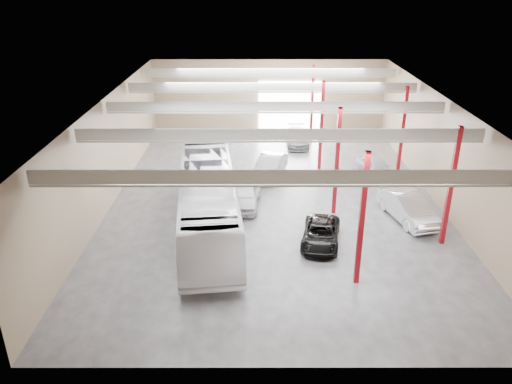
{
  "coord_description": "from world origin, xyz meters",
  "views": [
    {
      "loc": [
        -1.29,
        -31.29,
        14.35
      ],
      "look_at": [
        -1.26,
        -3.68,
        2.2
      ],
      "focal_mm": 35.0,
      "sensor_mm": 36.0,
      "label": 1
    }
  ],
  "objects_px": {
    "car_row_b": "(270,166)",
    "car_row_c": "(297,137)",
    "car_right_near": "(408,207)",
    "black_sedan": "(321,234)",
    "coach_bus": "(208,203)",
    "car_row_a": "(245,194)",
    "car_right_far": "(376,166)"
  },
  "relations": [
    {
      "from": "car_row_a",
      "to": "car_row_b",
      "type": "relative_size",
      "value": 0.96
    },
    {
      "from": "car_row_c",
      "to": "car_right_near",
      "type": "distance_m",
      "value": 16.09
    },
    {
      "from": "car_row_a",
      "to": "black_sedan",
      "type": "bearing_deg",
      "value": -44.7
    },
    {
      "from": "car_row_c",
      "to": "car_right_near",
      "type": "relative_size",
      "value": 0.94
    },
    {
      "from": "coach_bus",
      "to": "car_right_near",
      "type": "height_order",
      "value": "coach_bus"
    },
    {
      "from": "coach_bus",
      "to": "car_row_b",
      "type": "distance_m",
      "value": 9.9
    },
    {
      "from": "coach_bus",
      "to": "black_sedan",
      "type": "xyz_separation_m",
      "value": [
        6.56,
        -1.36,
        -1.3
      ]
    },
    {
      "from": "black_sedan",
      "to": "car_right_near",
      "type": "relative_size",
      "value": 0.87
    },
    {
      "from": "coach_bus",
      "to": "car_row_a",
      "type": "distance_m",
      "value": 4.51
    },
    {
      "from": "black_sedan",
      "to": "car_right_far",
      "type": "xyz_separation_m",
      "value": [
        5.52,
        10.75,
        0.06
      ]
    },
    {
      "from": "black_sedan",
      "to": "car_right_far",
      "type": "distance_m",
      "value": 12.09
    },
    {
      "from": "car_row_c",
      "to": "car_right_far",
      "type": "bearing_deg",
      "value": -52.29
    },
    {
      "from": "car_right_near",
      "to": "coach_bus",
      "type": "bearing_deg",
      "value": 174.02
    },
    {
      "from": "black_sedan",
      "to": "car_row_a",
      "type": "xyz_separation_m",
      "value": [
        -4.47,
        5.2,
        0.19
      ]
    },
    {
      "from": "car_right_near",
      "to": "car_right_far",
      "type": "relative_size",
      "value": 1.28
    },
    {
      "from": "car_row_a",
      "to": "car_right_near",
      "type": "bearing_deg",
      "value": -7.04
    },
    {
      "from": "car_row_b",
      "to": "coach_bus",
      "type": "bearing_deg",
      "value": -96.65
    },
    {
      "from": "car_row_a",
      "to": "car_right_near",
      "type": "xyz_separation_m",
      "value": [
        10.3,
        -2.13,
        0.04
      ]
    },
    {
      "from": "coach_bus",
      "to": "black_sedan",
      "type": "bearing_deg",
      "value": -18.1
    },
    {
      "from": "coach_bus",
      "to": "car_row_b",
      "type": "bearing_deg",
      "value": 60.35
    },
    {
      "from": "car_right_near",
      "to": "car_row_b",
      "type": "bearing_deg",
      "value": 125.4
    },
    {
      "from": "car_row_b",
      "to": "car_row_c",
      "type": "height_order",
      "value": "car_row_b"
    },
    {
      "from": "coach_bus",
      "to": "car_row_c",
      "type": "xyz_separation_m",
      "value": [
        6.59,
        16.72,
        -1.22
      ]
    },
    {
      "from": "coach_bus",
      "to": "car_right_near",
      "type": "relative_size",
      "value": 2.68
    },
    {
      "from": "car_row_b",
      "to": "car_row_c",
      "type": "xyz_separation_m",
      "value": [
        2.7,
        7.68,
        -0.12
      ]
    },
    {
      "from": "coach_bus",
      "to": "car_right_far",
      "type": "distance_m",
      "value": 15.35
    },
    {
      "from": "coach_bus",
      "to": "car_row_a",
      "type": "bearing_deg",
      "value": 55.06
    },
    {
      "from": "black_sedan",
      "to": "car_right_far",
      "type": "bearing_deg",
      "value": 73.49
    },
    {
      "from": "car_row_b",
      "to": "car_right_near",
      "type": "height_order",
      "value": "car_right_near"
    },
    {
      "from": "car_row_a",
      "to": "car_right_far",
      "type": "xyz_separation_m",
      "value": [
        9.99,
        5.55,
        -0.12
      ]
    },
    {
      "from": "car_right_far",
      "to": "car_right_near",
      "type": "bearing_deg",
      "value": -105.3
    },
    {
      "from": "car_row_c",
      "to": "car_right_far",
      "type": "xyz_separation_m",
      "value": [
        5.49,
        -7.33,
        -0.02
      ]
    }
  ]
}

